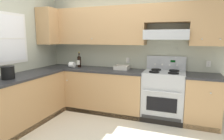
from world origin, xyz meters
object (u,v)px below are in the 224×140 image
object	(u,v)px
paper_towel_roll	(72,65)
bucket	(8,72)
bowl	(122,68)
stove	(163,95)
wine_bottle	(79,61)

from	to	relation	value
paper_towel_roll	bucket	bearing A→B (deg)	-103.43
bowl	bucket	distance (m)	2.10
stove	wine_bottle	world-z (taller)	wine_bottle
stove	paper_towel_roll	distance (m)	2.02
paper_towel_roll	stove	bearing A→B (deg)	2.02
wine_bottle	paper_towel_roll	distance (m)	0.18
stove	paper_towel_roll	size ratio (longest dim) A/B	9.26
wine_bottle	stove	bearing A→B (deg)	-1.59
wine_bottle	bucket	bearing A→B (deg)	-106.38
stove	bowl	xyz separation A→B (m)	(-0.87, 0.10, 0.46)
wine_bottle	bowl	bearing A→B (deg)	3.00
wine_bottle	bowl	distance (m)	0.99
bucket	paper_towel_roll	xyz separation A→B (m)	(0.33, 1.37, -0.04)
stove	bowl	world-z (taller)	stove
wine_bottle	bowl	world-z (taller)	wine_bottle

